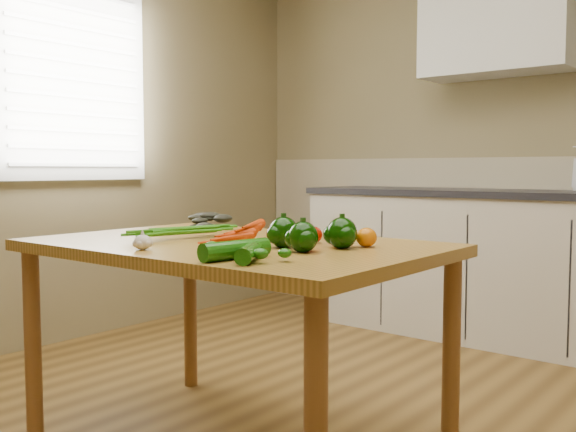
% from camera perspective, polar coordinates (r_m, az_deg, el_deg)
% --- Properties ---
extents(room, '(4.04, 5.04, 2.64)m').
position_cam_1_polar(room, '(2.25, 0.07, 9.87)').
color(room, brown).
rests_on(room, ground).
extents(counter_run, '(2.84, 0.64, 1.14)m').
position_cam_1_polar(counter_run, '(3.99, 21.18, -4.27)').
color(counter_run, '#BFB59F').
rests_on(counter_run, ground).
extents(window_blinds, '(0.08, 0.98, 1.18)m').
position_cam_1_polar(window_blinds, '(4.04, -18.43, 11.45)').
color(window_blinds, silver).
rests_on(window_blinds, room).
extents(table, '(1.44, 0.94, 0.77)m').
position_cam_1_polar(table, '(2.30, -4.92, -4.41)').
color(table, '#AA7C31').
rests_on(table, ground).
extents(carrot_bunch, '(0.27, 0.21, 0.07)m').
position_cam_1_polar(carrot_bunch, '(2.28, -5.91, -1.41)').
color(carrot_bunch, '#C93604').
rests_on(carrot_bunch, table).
extents(leafy_greens, '(0.20, 0.18, 0.10)m').
position_cam_1_polar(leafy_greens, '(2.76, -7.44, -0.14)').
color(leafy_greens, black).
rests_on(leafy_greens, table).
extents(garlic_bulb, '(0.06, 0.06, 0.05)m').
position_cam_1_polar(garlic_bulb, '(2.10, -12.80, -2.30)').
color(garlic_bulb, silver).
rests_on(garlic_bulb, table).
extents(pepper_a, '(0.10, 0.10, 0.10)m').
position_cam_1_polar(pepper_a, '(2.10, -0.39, -1.47)').
color(pepper_a, black).
rests_on(pepper_a, table).
extents(pepper_b, '(0.10, 0.10, 0.10)m').
position_cam_1_polar(pepper_b, '(2.09, 4.83, -1.53)').
color(pepper_b, black).
rests_on(pepper_b, table).
extents(pepper_c, '(0.09, 0.09, 0.09)m').
position_cam_1_polar(pepper_c, '(1.99, 1.35, -1.88)').
color(pepper_c, black).
rests_on(pepper_c, table).
extents(tomato_a, '(0.06, 0.06, 0.06)m').
position_cam_1_polar(tomato_a, '(2.24, 2.29, -1.67)').
color(tomato_a, '#991202').
rests_on(tomato_a, table).
extents(tomato_b, '(0.07, 0.07, 0.06)m').
position_cam_1_polar(tomato_b, '(2.22, 4.39, -1.67)').
color(tomato_b, '#D66805').
rests_on(tomato_b, table).
extents(tomato_c, '(0.07, 0.07, 0.06)m').
position_cam_1_polar(tomato_c, '(2.14, 6.99, -1.89)').
color(tomato_c, '#D66805').
rests_on(tomato_c, table).
extents(zucchini_a, '(0.15, 0.19, 0.05)m').
position_cam_1_polar(zucchini_a, '(1.80, -3.43, -3.26)').
color(zucchini_a, '#114C08').
rests_on(zucchini_a, table).
extents(zucchini_b, '(0.09, 0.23, 0.06)m').
position_cam_1_polar(zucchini_b, '(1.84, -4.72, -3.01)').
color(zucchini_b, '#114C08').
rests_on(zucchini_b, table).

